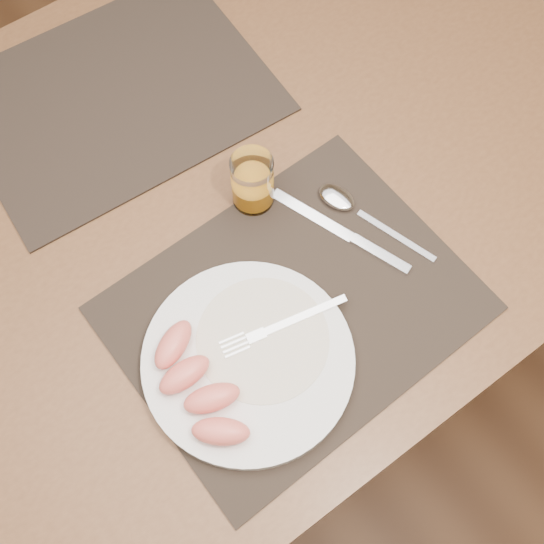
% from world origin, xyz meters
% --- Properties ---
extents(ground, '(5.00, 5.00, 0.00)m').
position_xyz_m(ground, '(0.00, 0.00, 0.00)').
color(ground, '#57351D').
rests_on(ground, ground).
extents(table, '(1.40, 0.90, 0.75)m').
position_xyz_m(table, '(0.00, 0.00, 0.67)').
color(table, brown).
rests_on(table, ground).
extents(placemat_near, '(0.46, 0.36, 0.00)m').
position_xyz_m(placemat_near, '(0.03, -0.22, 0.75)').
color(placemat_near, '#2D231C').
rests_on(placemat_near, table).
extents(placemat_far, '(0.47, 0.37, 0.00)m').
position_xyz_m(placemat_far, '(0.01, 0.22, 0.75)').
color(placemat_far, '#2D231C').
rests_on(placemat_far, table).
extents(plate, '(0.27, 0.27, 0.02)m').
position_xyz_m(plate, '(-0.07, -0.25, 0.76)').
color(plate, white).
rests_on(plate, placemat_near).
extents(plate_dressing, '(0.17, 0.17, 0.00)m').
position_xyz_m(plate_dressing, '(-0.04, -0.24, 0.77)').
color(plate_dressing, white).
rests_on(plate_dressing, plate).
extents(fork, '(0.17, 0.05, 0.00)m').
position_xyz_m(fork, '(-0.02, -0.23, 0.77)').
color(fork, silver).
rests_on(fork, plate).
extents(knife, '(0.09, 0.21, 0.01)m').
position_xyz_m(knife, '(0.15, -0.19, 0.76)').
color(knife, silver).
rests_on(knife, placemat_near).
extents(spoon, '(0.08, 0.19, 0.01)m').
position_xyz_m(spoon, '(0.18, -0.14, 0.76)').
color(spoon, silver).
rests_on(spoon, placemat_near).
extents(juice_glass, '(0.06, 0.06, 0.09)m').
position_xyz_m(juice_glass, '(0.08, -0.05, 0.79)').
color(juice_glass, white).
rests_on(juice_glass, placemat_near).
extents(grapefruit_wedges, '(0.09, 0.19, 0.03)m').
position_xyz_m(grapefruit_wedges, '(-0.14, -0.24, 0.78)').
color(grapefruit_wedges, '#F87965').
rests_on(grapefruit_wedges, plate).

